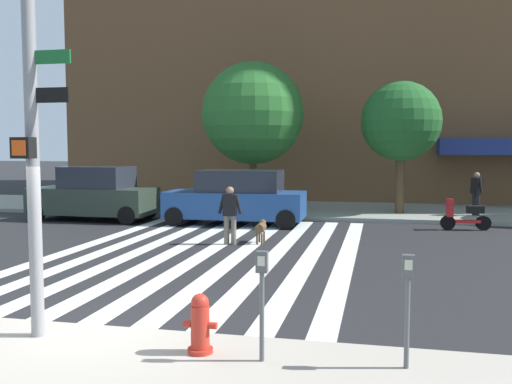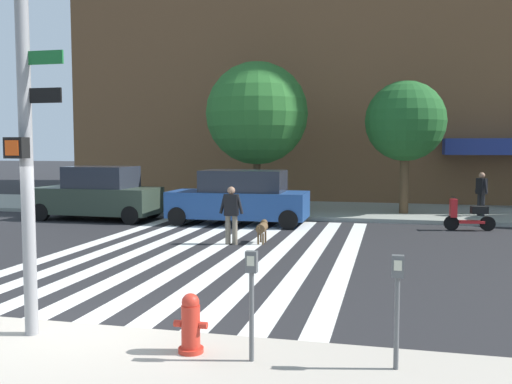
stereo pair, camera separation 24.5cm
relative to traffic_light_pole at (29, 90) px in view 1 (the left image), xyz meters
name	(u,v)px [view 1 (the left image)]	position (x,y,z in m)	size (l,w,h in m)	color
ground_plane	(214,252)	(0.36, 7.34, -3.52)	(160.00, 160.00, 0.00)	#232326
sidewalk_far	(279,209)	(0.36, 17.02, -3.45)	(80.00, 6.00, 0.15)	gray
crosswalk_stripes	(209,251)	(0.21, 7.34, -3.52)	(7.65, 12.76, 0.01)	silver
traffic_light_pole	(29,90)	(0.00, 0.00, 0.00)	(0.74, 0.46, 5.80)	gray
fire_hydrant	(200,324)	(2.39, -0.09, -3.00)	(0.44, 0.32, 0.76)	red
parking_meter_curbside	(408,295)	(4.93, -0.04, -2.49)	(0.14, 0.11, 1.36)	#515456
parking_meter_second_along	(262,290)	(3.22, -0.19, -2.49)	(0.14, 0.11, 1.36)	#515456
parked_car_near_curb	(94,195)	(-5.88, 12.54, -2.56)	(4.65, 2.09, 2.02)	#2E3B2F
parked_car_behind_first	(237,198)	(-0.37, 12.54, -2.58)	(4.90, 1.96, 1.92)	navy
parked_scooter	(466,216)	(7.37, 12.83, -3.04)	(1.63, 0.54, 1.11)	black
street_tree_nearest	(253,114)	(-0.52, 15.83, 0.57)	(4.17, 4.17, 6.03)	#4C3823
street_tree_middle	(401,122)	(5.34, 16.03, 0.19)	(3.10, 3.10, 5.14)	#4C3823
pedestrian_dog_walker	(230,212)	(0.48, 8.50, -2.59)	(0.71, 0.26, 1.64)	#6B6051
dog_on_leash	(261,228)	(1.28, 8.91, -3.08)	(0.28, 0.97, 0.65)	brown
pedestrian_bystander	(476,191)	(8.16, 15.87, -2.44)	(0.42, 0.66, 1.64)	black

